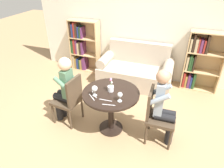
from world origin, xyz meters
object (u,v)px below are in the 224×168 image
object	(u,v)px
bookshelf_right	(199,61)
person_right	(164,107)
wine_glass_left	(95,89)
bookshelf_left	(82,47)
wine_glass_right	(120,95)
flower_vase	(111,87)
chair_right	(157,114)
chair_left	(70,98)
couch	(135,71)
person_left	(64,89)

from	to	relation	value
bookshelf_right	person_right	xyz separation A→B (m)	(-0.49, -1.85, 0.01)
bookshelf_right	wine_glass_left	xyz separation A→B (m)	(-1.49, -2.06, 0.22)
bookshelf_left	bookshelf_right	distance (m)	2.78
bookshelf_right	wine_glass_right	distance (m)	2.35
flower_vase	person_right	bearing A→B (deg)	0.84
chair_right	person_right	distance (m)	0.18
chair_right	wine_glass_left	world-z (taller)	wine_glass_left
chair_left	person_right	distance (m)	1.54
wine_glass_left	person_right	bearing A→B (deg)	11.58
couch	bookshelf_left	distance (m)	1.53
bookshelf_left	person_left	world-z (taller)	bookshelf_left
couch	chair_left	size ratio (longest dim) A/B	1.81
bookshelf_right	chair_left	distance (m)	2.81
wine_glass_left	flower_vase	size ratio (longest dim) A/B	0.72
couch	person_right	size ratio (longest dim) A/B	1.33
flower_vase	couch	bearing A→B (deg)	89.46
bookshelf_left	couch	bearing A→B (deg)	-9.97
person_left	wine_glass_right	bearing A→B (deg)	88.56
person_left	bookshelf_right	bearing A→B (deg)	138.61
couch	wine_glass_right	xyz separation A→B (m)	(0.20, -1.81, 0.54)
flower_vase	wine_glass_right	bearing A→B (deg)	-43.62
chair_right	person_left	size ratio (longest dim) A/B	0.73
person_left	person_right	world-z (taller)	same
wine_glass_left	flower_vase	world-z (taller)	flower_vase
person_left	flower_vase	size ratio (longest dim) A/B	5.38
bookshelf_left	wine_glass_left	size ratio (longest dim) A/B	7.87
chair_left	person_right	world-z (taller)	person_right
bookshelf_left	chair_left	world-z (taller)	bookshelf_left
person_right	chair_right	bearing A→B (deg)	91.04
bookshelf_right	person_right	distance (m)	1.92
bookshelf_right	wine_glass_right	bearing A→B (deg)	-117.98
chair_right	person_right	world-z (taller)	person_right
bookshelf_left	bookshelf_right	size ratio (longest dim) A/B	1.00
chair_left	person_left	bearing A→B (deg)	-93.99
bookshelf_right	chair_right	distance (m)	1.95
wine_glass_right	flower_vase	distance (m)	0.30
chair_left	wine_glass_left	bearing A→B (deg)	84.59
bookshelf_left	bookshelf_right	world-z (taller)	same
bookshelf_left	chair_left	size ratio (longest dim) A/B	1.44
bookshelf_right	wine_glass_right	xyz separation A→B (m)	(-1.10, -2.07, 0.21)
couch	bookshelf_left	world-z (taller)	bookshelf_left
wine_glass_right	chair_right	bearing A→B (deg)	22.07
bookshelf_right	wine_glass_left	bearing A→B (deg)	-125.92
couch	chair_right	xyz separation A→B (m)	(0.72, -1.59, 0.18)
wine_glass_left	person_left	bearing A→B (deg)	168.87
chair_left	flower_vase	distance (m)	0.78
flower_vase	bookshelf_left	bearing A→B (deg)	128.20
bookshelf_left	person_right	size ratio (longest dim) A/B	1.05
chair_left	chair_right	xyz separation A→B (m)	(1.44, 0.10, 0.00)
chair_left	person_left	size ratio (longest dim) A/B	0.73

